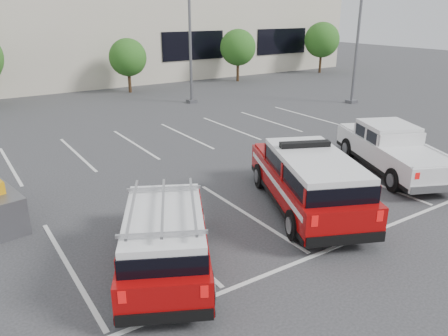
% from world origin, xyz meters
% --- Properties ---
extents(ground, '(120.00, 120.00, 0.00)m').
position_xyz_m(ground, '(0.00, 0.00, 0.00)').
color(ground, '#2D2D2F').
rests_on(ground, ground).
extents(stall_markings, '(23.00, 15.00, 0.01)m').
position_xyz_m(stall_markings, '(0.00, 4.50, 0.01)').
color(stall_markings, silver).
rests_on(stall_markings, ground).
extents(convention_building, '(60.00, 16.99, 13.20)m').
position_xyz_m(convention_building, '(0.18, 31.86, 4.72)').
color(convention_building, '#BAAF9D').
rests_on(convention_building, ground).
extents(tree_mid_right, '(2.77, 2.77, 3.99)m').
position_xyz_m(tree_mid_right, '(5.09, 22.05, 2.50)').
color(tree_mid_right, '#3F2B19').
rests_on(tree_mid_right, ground).
extents(tree_right, '(3.07, 3.07, 4.42)m').
position_xyz_m(tree_right, '(15.09, 22.05, 2.77)').
color(tree_right, '#3F2B19').
rests_on(tree_right, ground).
extents(tree_far_right, '(3.37, 3.37, 4.85)m').
position_xyz_m(tree_far_right, '(25.09, 22.05, 3.04)').
color(tree_far_right, '#3F2B19').
rests_on(tree_far_right, ground).
extents(light_pole_mid, '(0.90, 0.60, 10.24)m').
position_xyz_m(light_pole_mid, '(7.00, 16.00, 5.19)').
color(light_pole_mid, '#59595E').
rests_on(light_pole_mid, ground).
extents(light_pole_right, '(0.90, 0.60, 10.24)m').
position_xyz_m(light_pole_right, '(16.00, 10.00, 5.19)').
color(light_pole_right, '#59595E').
rests_on(light_pole_right, ground).
extents(fire_chief_suv, '(4.36, 6.28, 2.08)m').
position_xyz_m(fire_chief_suv, '(1.79, -0.68, 0.85)').
color(fire_chief_suv, '#8F0607').
rests_on(fire_chief_suv, ground).
extents(white_pickup, '(4.22, 6.16, 1.79)m').
position_xyz_m(white_pickup, '(6.95, 0.11, 0.71)').
color(white_pickup, silver).
rests_on(white_pickup, ground).
extents(ladder_suv, '(3.90, 5.21, 1.92)m').
position_xyz_m(ladder_suv, '(-3.42, -1.32, 0.77)').
color(ladder_suv, '#8F0607').
rests_on(ladder_suv, ground).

